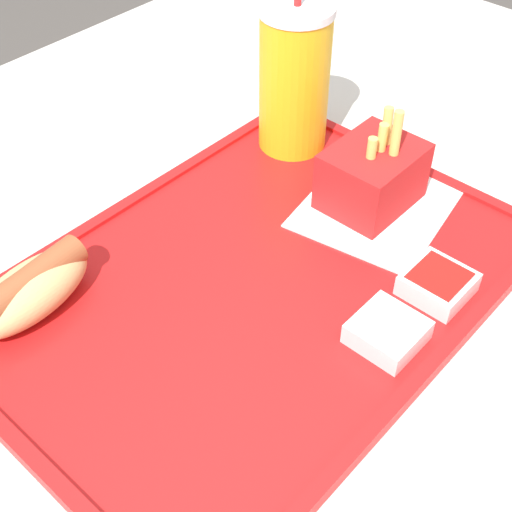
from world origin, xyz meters
The scene contains 8 objects.
dining_table centered at (0.00, 0.00, 0.35)m, with size 1.24×0.98×0.70m.
food_tray centered at (-0.04, -0.02, 0.71)m, with size 0.48×0.34×0.01m.
paper_napkin centered at (0.11, -0.04, 0.71)m, with size 0.17×0.15×0.00m.
soda_cup centered at (0.14, 0.09, 0.79)m, with size 0.07×0.07×0.19m.
hot_dog_far centered at (-0.19, 0.10, 0.73)m, with size 0.12×0.06×0.04m.
fries_carton centered at (0.11, -0.03, 0.74)m, with size 0.09×0.07×0.11m.
sauce_cup_mayo centered at (-0.02, -0.14, 0.72)m, with size 0.05×0.05×0.02m.
sauce_cup_ketchup centered at (0.05, -0.14, 0.72)m, with size 0.05×0.05×0.02m.
Camera 1 is at (-0.37, -0.31, 1.16)m, focal length 50.00 mm.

